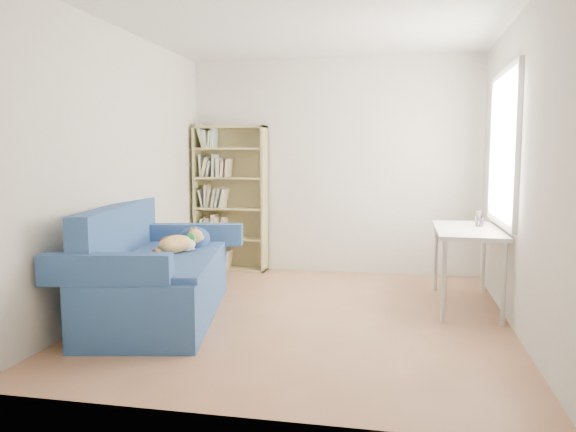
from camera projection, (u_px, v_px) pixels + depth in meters
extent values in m
plane|color=#9D6847|center=(305.00, 316.00, 5.02)|extent=(4.00, 4.00, 0.00)
cube|color=silver|center=(333.00, 166.00, 6.83)|extent=(3.50, 0.04, 2.60)
cube|color=silver|center=(241.00, 180.00, 2.93)|extent=(3.50, 0.04, 2.60)
cube|color=silver|center=(120.00, 170.00, 5.22)|extent=(0.04, 4.00, 2.60)
cube|color=silver|center=(519.00, 172.00, 4.53)|extent=(0.04, 4.00, 2.60)
cube|color=white|center=(306.00, 16.00, 4.74)|extent=(3.50, 4.00, 0.04)
cube|color=white|center=(506.00, 148.00, 5.10)|extent=(0.01, 1.20, 1.30)
cube|color=navy|center=(160.00, 289.00, 4.97)|extent=(1.32, 2.15, 0.50)
cube|color=navy|center=(119.00, 232.00, 5.00)|extent=(0.57, 2.00, 0.49)
cube|color=navy|center=(197.00, 235.00, 5.83)|extent=(0.96, 0.36, 0.22)
cube|color=navy|center=(106.00, 269.00, 4.05)|extent=(0.96, 0.36, 0.22)
cube|color=navy|center=(162.00, 259.00, 4.94)|extent=(1.27, 1.99, 0.06)
ellipsoid|color=#2A4788|center=(194.00, 239.00, 5.49)|extent=(0.31, 0.34, 0.23)
ellipsoid|color=#C16F16|center=(175.00, 244.00, 5.09)|extent=(0.31, 0.44, 0.16)
ellipsoid|color=silver|center=(186.00, 244.00, 5.19)|extent=(0.17, 0.20, 0.10)
ellipsoid|color=#3D2210|center=(170.00, 240.00, 5.04)|extent=(0.17, 0.22, 0.08)
sphere|color=#C16F16|center=(188.00, 236.00, 5.35)|extent=(0.14, 0.14, 0.14)
cone|color=#C16F16|center=(188.00, 228.00, 5.38)|extent=(0.07, 0.07, 0.07)
cone|color=#C16F16|center=(185.00, 229.00, 5.32)|extent=(0.06, 0.07, 0.07)
cylinder|color=green|center=(185.00, 239.00, 5.29)|extent=(0.11, 0.07, 0.11)
cylinder|color=#3D2210|center=(163.00, 251.00, 4.87)|extent=(0.05, 0.16, 0.05)
cube|color=tan|center=(198.00, 198.00, 7.05)|extent=(0.03, 0.28, 1.79)
cube|color=tan|center=(265.00, 199.00, 6.88)|extent=(0.03, 0.28, 1.79)
cube|color=tan|center=(230.00, 127.00, 6.87)|extent=(0.90, 0.28, 0.03)
cube|color=tan|center=(231.00, 269.00, 7.06)|extent=(0.90, 0.28, 0.03)
cube|color=tan|center=(234.00, 198.00, 7.09)|extent=(0.90, 0.02, 1.79)
cube|color=silver|center=(467.00, 230.00, 5.27)|extent=(0.58, 1.28, 0.04)
cylinder|color=silver|center=(484.00, 259.00, 5.83)|extent=(0.04, 0.04, 0.71)
cylinder|color=silver|center=(504.00, 285.00, 4.69)|extent=(0.04, 0.04, 0.71)
cylinder|color=silver|center=(436.00, 258.00, 5.93)|extent=(0.04, 0.04, 0.71)
cylinder|color=silver|center=(444.00, 282.00, 4.78)|extent=(0.04, 0.04, 0.71)
cylinder|color=white|center=(479.00, 222.00, 5.41)|extent=(0.08, 0.08, 0.09)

